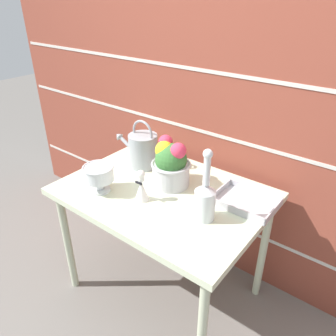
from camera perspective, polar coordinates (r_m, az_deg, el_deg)
The scene contains 9 objects.
ground_plane at distance 2.23m, azimuth -0.65°, elevation -20.16°, with size 12.00×12.00×0.00m, color slate.
brick_wall at distance 1.95m, azimuth 8.21°, elevation 11.23°, with size 3.60×0.08×2.20m.
patio_table at distance 1.78m, azimuth -0.77°, elevation -5.99°, with size 1.07×0.77×0.74m.
watering_can at distance 1.94m, azimuth -4.42°, elevation 3.22°, with size 0.32×0.17×0.29m.
crystal_pedestal_bowl at distance 1.72m, azimuth -11.94°, elevation -1.12°, with size 0.16×0.16×0.15m.
flower_planter at distance 1.73m, azimuth 0.45°, elevation 0.74°, with size 0.21×0.21×0.27m.
glass_decanter at distance 1.49m, azimuth 6.47°, elevation -5.19°, with size 0.10×0.10×0.36m.
figurine_vase at distance 1.64m, azimuth -4.64°, elevation -3.50°, with size 0.07×0.07×0.17m.
wire_tray at distance 1.68m, azimuth 13.36°, elevation -5.78°, with size 0.30×0.22×0.04m.
Camera 1 is at (0.91, -1.14, 1.68)m, focal length 35.00 mm.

